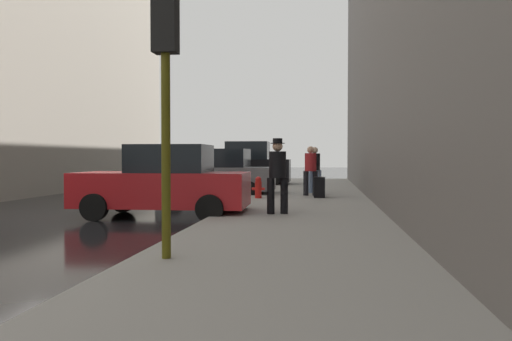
{
  "coord_description": "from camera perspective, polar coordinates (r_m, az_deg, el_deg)",
  "views": [
    {
      "loc": [
        6.56,
        -11.22,
        1.49
      ],
      "look_at": [
        4.07,
        7.06,
        0.99
      ],
      "focal_mm": 35.0,
      "sensor_mm": 36.0,
      "label": 1
    }
  ],
  "objects": [
    {
      "name": "parked_red_hatchback",
      "position": [
        12.55,
        -10.42,
        -1.39
      ],
      "size": [
        4.26,
        2.17,
        1.79
      ],
      "color": "#B2191E",
      "rests_on": "ground_plane"
    },
    {
      "name": "parked_black_suv",
      "position": [
        24.9,
        -1.28,
        0.51
      ],
      "size": [
        4.63,
        2.12,
        2.25
      ],
      "color": "black",
      "rests_on": "ground_plane"
    },
    {
      "name": "pedestrian_in_red_jacket",
      "position": [
        17.39,
        6.25,
        0.28
      ],
      "size": [
        0.51,
        0.42,
        1.71
      ],
      "color": "black",
      "rests_on": "sidewalk"
    },
    {
      "name": "ground_plane",
      "position": [
        13.08,
        -22.5,
        -5.1
      ],
      "size": [
        120.0,
        120.0,
        0.0
      ],
      "primitive_type": "plane",
      "color": "black"
    },
    {
      "name": "pedestrian_in_jeans",
      "position": [
        18.62,
        6.72,
        0.36
      ],
      "size": [
        0.51,
        0.43,
        1.71
      ],
      "color": "#728CB2",
      "rests_on": "sidewalk"
    },
    {
      "name": "pedestrian_with_fedora",
      "position": [
        11.72,
        2.48,
        -0.17
      ],
      "size": [
        0.53,
        0.48,
        1.78
      ],
      "color": "black",
      "rests_on": "sidewalk"
    },
    {
      "name": "rolling_suitcase",
      "position": [
        16.63,
        7.23,
        -1.9
      ],
      "size": [
        0.38,
        0.57,
        1.04
      ],
      "color": "black",
      "rests_on": "sidewalk"
    },
    {
      "name": "parked_gray_coupe",
      "position": [
        18.7,
        -4.33,
        -0.41
      ],
      "size": [
        4.24,
        2.13,
        1.79
      ],
      "color": "slate",
      "rests_on": "ground_plane"
    },
    {
      "name": "traffic_light",
      "position": [
        6.79,
        -10.29,
        12.29
      ],
      "size": [
        0.32,
        0.32,
        3.6
      ],
      "color": "#514C0F",
      "rests_on": "sidewalk"
    },
    {
      "name": "fire_hydrant",
      "position": [
        16.21,
        0.26,
        -1.95
      ],
      "size": [
        0.42,
        0.22,
        0.7
      ],
      "color": "red",
      "rests_on": "sidewalk"
    },
    {
      "name": "sidewalk",
      "position": [
        11.32,
        4.88,
        -5.63
      ],
      "size": [
        4.0,
        40.0,
        0.15
      ],
      "primitive_type": "cube",
      "color": "gray",
      "rests_on": "ground_plane"
    }
  ]
}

